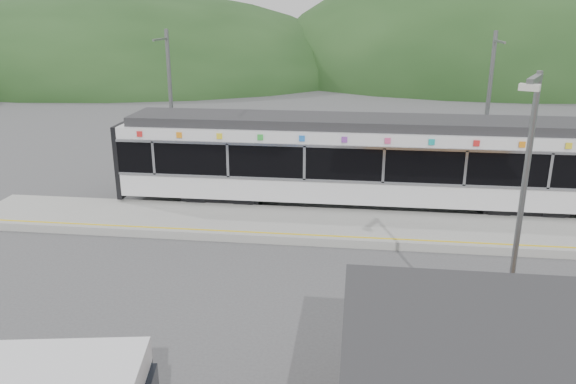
# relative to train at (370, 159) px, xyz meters

# --- Properties ---
(ground) EXTENTS (120.00, 120.00, 0.00)m
(ground) POSITION_rel_train_xyz_m (-2.06, -6.00, -2.06)
(ground) COLOR #4C4C4F
(ground) RESTS_ON ground
(hills) EXTENTS (146.00, 149.00, 26.00)m
(hills) POSITION_rel_train_xyz_m (4.12, -0.71, -2.06)
(hills) COLOR #1E3D19
(hills) RESTS_ON ground
(platform) EXTENTS (26.00, 3.20, 0.30)m
(platform) POSITION_rel_train_xyz_m (-2.06, -2.70, -1.91)
(platform) COLOR #9E9E99
(platform) RESTS_ON ground
(yellow_line) EXTENTS (26.00, 0.10, 0.01)m
(yellow_line) POSITION_rel_train_xyz_m (-2.06, -4.00, -1.76)
(yellow_line) COLOR yellow
(yellow_line) RESTS_ON platform
(train) EXTENTS (20.44, 3.01, 3.74)m
(train) POSITION_rel_train_xyz_m (0.00, 0.00, 0.00)
(train) COLOR black
(train) RESTS_ON ground
(catenary_mast_west) EXTENTS (0.18, 1.80, 7.00)m
(catenary_mast_west) POSITION_rel_train_xyz_m (-9.06, 2.56, 1.58)
(catenary_mast_west) COLOR slate
(catenary_mast_west) RESTS_ON ground
(catenary_mast_east) EXTENTS (0.18, 1.80, 7.00)m
(catenary_mast_east) POSITION_rel_train_xyz_m (4.94, 2.56, 1.58)
(catenary_mast_east) COLOR slate
(catenary_mast_east) RESTS_ON ground
(lamp_post) EXTENTS (0.57, 1.22, 6.72)m
(lamp_post) POSITION_rel_train_xyz_m (2.88, -10.84, 1.93)
(lamp_post) COLOR slate
(lamp_post) RESTS_ON ground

